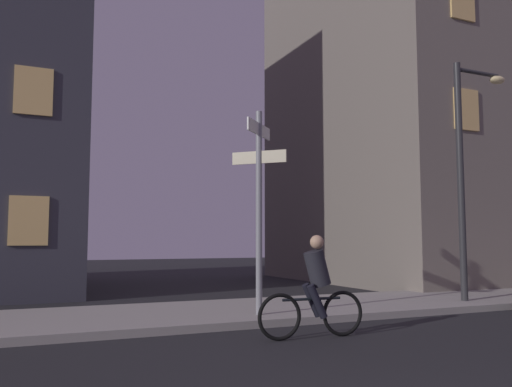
% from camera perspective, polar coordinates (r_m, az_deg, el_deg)
% --- Properties ---
extents(sidewalk_kerb, '(40.00, 3.36, 0.14)m').
position_cam_1_polar(sidewalk_kerb, '(10.69, -7.86, -12.85)').
color(sidewalk_kerb, '#9E9991').
rests_on(sidewalk_kerb, ground_plane).
extents(signpost, '(0.84, 0.84, 3.87)m').
position_cam_1_polar(signpost, '(10.08, 0.32, -0.24)').
color(signpost, gray).
rests_on(signpost, sidewalk_kerb).
extents(street_lamp, '(1.62, 0.28, 5.62)m').
position_cam_1_polar(street_lamp, '(13.54, 21.81, 3.64)').
color(street_lamp, '#2D2D30').
rests_on(street_lamp, sidewalk_kerb).
extents(cyclist, '(1.82, 0.34, 1.61)m').
position_cam_1_polar(cyclist, '(8.51, 6.33, -10.30)').
color(cyclist, black).
rests_on(cyclist, ground_plane).
extents(building_right_block, '(13.78, 10.05, 16.04)m').
position_cam_1_polar(building_right_block, '(24.13, 21.57, 10.91)').
color(building_right_block, slate).
rests_on(building_right_block, ground_plane).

